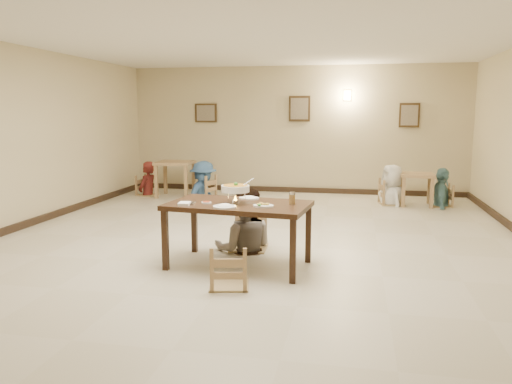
% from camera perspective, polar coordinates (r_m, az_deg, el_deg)
% --- Properties ---
extents(floor, '(10.00, 10.00, 0.00)m').
position_cam_1_polar(floor, '(7.32, -0.30, -6.05)').
color(floor, beige).
rests_on(floor, ground).
extents(ceiling, '(10.00, 10.00, 0.00)m').
position_cam_1_polar(ceiling, '(7.15, -0.32, 17.85)').
color(ceiling, silver).
rests_on(ceiling, wall_back).
extents(wall_back, '(10.00, 0.00, 10.00)m').
position_cam_1_polar(wall_back, '(12.01, 4.50, 7.08)').
color(wall_back, '#C8B891').
rests_on(wall_back, floor).
extents(wall_front, '(10.00, 0.00, 10.00)m').
position_cam_1_polar(wall_front, '(2.42, -24.71, -1.45)').
color(wall_front, '#C8B891').
rests_on(wall_front, floor).
extents(wall_left, '(0.00, 10.00, 10.00)m').
position_cam_1_polar(wall_left, '(8.80, -26.89, 5.43)').
color(wall_left, '#C8B891').
rests_on(wall_left, floor).
extents(baseboard_back, '(8.00, 0.06, 0.12)m').
position_cam_1_polar(baseboard_back, '(12.12, 4.40, 0.26)').
color(baseboard_back, black).
rests_on(baseboard_back, floor).
extents(baseboard_left, '(0.06, 10.00, 0.12)m').
position_cam_1_polar(baseboard_left, '(8.96, -26.08, -3.78)').
color(baseboard_left, black).
rests_on(baseboard_left, floor).
extents(picture_a, '(0.55, 0.04, 0.45)m').
position_cam_1_polar(picture_a, '(12.42, -5.76, 8.98)').
color(picture_a, '#332312').
rests_on(picture_a, wall_back).
extents(picture_b, '(0.50, 0.04, 0.60)m').
position_cam_1_polar(picture_b, '(11.95, 4.99, 9.46)').
color(picture_b, '#332312').
rests_on(picture_b, wall_back).
extents(picture_c, '(0.45, 0.04, 0.55)m').
position_cam_1_polar(picture_c, '(11.94, 17.13, 8.38)').
color(picture_c, '#332312').
rests_on(picture_c, wall_back).
extents(wall_sconce, '(0.16, 0.05, 0.22)m').
position_cam_1_polar(wall_sconce, '(11.89, 10.38, 10.80)').
color(wall_sconce, '#FFD88C').
rests_on(wall_sconce, wall_back).
extents(main_table, '(1.81, 1.15, 0.80)m').
position_cam_1_polar(main_table, '(6.17, -2.02, -2.01)').
color(main_table, '#331D10').
rests_on(main_table, floor).
extents(chair_far, '(0.50, 0.50, 1.08)m').
position_cam_1_polar(chair_far, '(6.99, -0.87, -2.27)').
color(chair_far, tan).
rests_on(chair_far, floor).
extents(chair_near, '(0.43, 0.43, 0.91)m').
position_cam_1_polar(chair_near, '(5.51, -3.12, -6.25)').
color(chair_near, tan).
rests_on(chair_near, floor).
extents(main_diner, '(0.97, 0.82, 1.77)m').
position_cam_1_polar(main_diner, '(6.87, -1.36, 0.50)').
color(main_diner, gray).
rests_on(main_diner, floor).
extents(curry_warmer, '(0.39, 0.35, 0.31)m').
position_cam_1_polar(curry_warmer, '(6.10, -2.38, 0.37)').
color(curry_warmer, silver).
rests_on(curry_warmer, main_table).
extents(rice_plate_far, '(0.26, 0.26, 0.06)m').
position_cam_1_polar(rice_plate_far, '(6.44, -0.80, -0.68)').
color(rice_plate_far, white).
rests_on(rice_plate_far, main_table).
extents(rice_plate_near, '(0.27, 0.27, 0.06)m').
position_cam_1_polar(rice_plate_near, '(5.87, -3.61, -1.66)').
color(rice_plate_near, white).
rests_on(rice_plate_near, main_table).
extents(fried_plate, '(0.25, 0.25, 0.05)m').
position_cam_1_polar(fried_plate, '(5.91, 0.84, -1.52)').
color(fried_plate, white).
rests_on(fried_plate, main_table).
extents(chili_dish, '(0.12, 0.12, 0.03)m').
position_cam_1_polar(chili_dish, '(6.16, -5.69, -1.20)').
color(chili_dish, white).
rests_on(chili_dish, main_table).
extents(napkin_cutlery, '(0.18, 0.28, 0.03)m').
position_cam_1_polar(napkin_cutlery, '(6.09, -8.13, -1.32)').
color(napkin_cutlery, white).
rests_on(napkin_cutlery, main_table).
extents(drink_glass, '(0.08, 0.08, 0.15)m').
position_cam_1_polar(drink_glass, '(6.06, 4.15, -0.77)').
color(drink_glass, white).
rests_on(drink_glass, main_table).
extents(bg_table_left, '(0.86, 0.86, 0.81)m').
position_cam_1_polar(bg_table_left, '(11.56, -9.23, 2.78)').
color(bg_table_left, '#A28159').
rests_on(bg_table_left, floor).
extents(bg_table_right, '(0.70, 0.70, 0.67)m').
position_cam_1_polar(bg_table_right, '(10.82, 17.93, 1.33)').
color(bg_table_right, '#A28159').
rests_on(bg_table_right, floor).
extents(bg_chair_ll, '(0.42, 0.42, 0.89)m').
position_cam_1_polar(bg_chair_ll, '(11.83, -12.33, 1.75)').
color(bg_chair_ll, tan).
rests_on(bg_chair_ll, floor).
extents(bg_chair_lr, '(0.46, 0.46, 0.98)m').
position_cam_1_polar(bg_chair_lr, '(11.33, -6.05, 1.81)').
color(bg_chair_lr, tan).
rests_on(bg_chair_lr, floor).
extents(bg_chair_rl, '(0.47, 0.47, 1.00)m').
position_cam_1_polar(bg_chair_rl, '(10.81, 15.30, 1.25)').
color(bg_chair_rl, tan).
rests_on(bg_chair_rl, floor).
extents(bg_chair_rr, '(0.41, 0.41, 0.87)m').
position_cam_1_polar(bg_chair_rr, '(10.90, 20.48, 0.70)').
color(bg_chair_rr, tan).
rests_on(bg_chair_rr, floor).
extents(bg_diner_a, '(0.46, 0.63, 1.59)m').
position_cam_1_polar(bg_diner_a, '(11.79, -12.39, 3.44)').
color(bg_diner_a, '#5A1B18').
rests_on(bg_diner_a, floor).
extents(bg_diner_b, '(0.86, 1.19, 1.66)m').
position_cam_1_polar(bg_diner_b, '(11.29, -6.08, 3.54)').
color(bg_diner_b, '#416FA9').
rests_on(bg_diner_b, floor).
extents(bg_diner_c, '(0.78, 0.95, 1.68)m').
position_cam_1_polar(bg_diner_c, '(10.77, 15.37, 3.04)').
color(bg_diner_c, silver).
rests_on(bg_diner_c, floor).
extents(bg_diner_d, '(0.46, 0.96, 1.59)m').
position_cam_1_polar(bg_diner_d, '(10.85, 20.58, 2.60)').
color(bg_diner_d, slate).
rests_on(bg_diner_d, floor).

